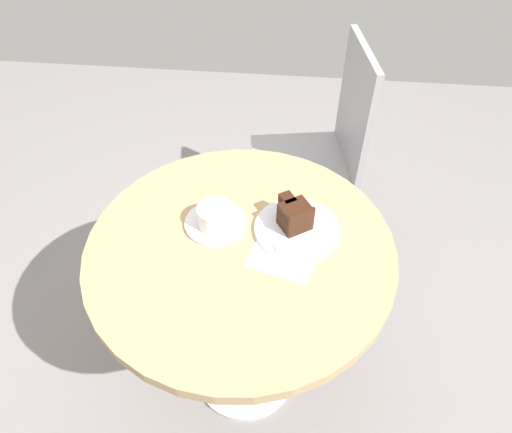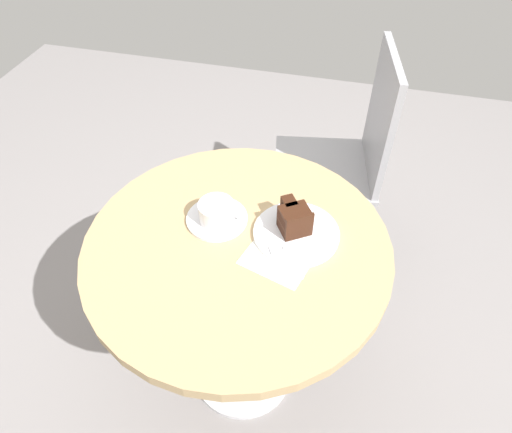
{
  "view_description": "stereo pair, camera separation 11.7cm",
  "coord_description": "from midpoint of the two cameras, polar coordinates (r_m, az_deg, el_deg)",
  "views": [
    {
      "loc": [
        0.12,
        -0.75,
        1.59
      ],
      "look_at": [
        0.03,
        0.06,
        0.76
      ],
      "focal_mm": 32.0,
      "sensor_mm": 36.0,
      "label": 1
    },
    {
      "loc": [
        0.23,
        -0.73,
        1.59
      ],
      "look_at": [
        0.03,
        0.06,
        0.76
      ],
      "focal_mm": 32.0,
      "sensor_mm": 36.0,
      "label": 2
    }
  ],
  "objects": [
    {
      "name": "cafe_chair",
      "position": [
        1.77,
        6.94,
        8.9
      ],
      "size": [
        0.44,
        0.44,
        0.93
      ],
      "rotation": [
        0.0,
        0.0,
        4.89
      ],
      "color": "#9E9EA3",
      "rests_on": "ground"
    },
    {
      "name": "napkin",
      "position": [
        1.15,
        0.93,
        -4.18
      ],
      "size": [
        0.2,
        0.2,
        0.0
      ],
      "rotation": [
        0.0,
        0.0,
        1.28
      ],
      "color": "silver",
      "rests_on": "cafe_table"
    },
    {
      "name": "teaspoon",
      "position": [
        1.17,
        -7.66,
        -2.73
      ],
      "size": [
        0.08,
        0.06,
        0.0
      ],
      "rotation": [
        0.0,
        0.0,
        3.79
      ],
      "color": "silver",
      "rests_on": "saucer"
    },
    {
      "name": "coffee_cup",
      "position": [
        1.19,
        -7.8,
        -0.05
      ],
      "size": [
        0.13,
        0.09,
        0.06
      ],
      "color": "white",
      "rests_on": "saucer"
    },
    {
      "name": "fork",
      "position": [
        1.14,
        1.8,
        -3.57
      ],
      "size": [
        0.13,
        0.07,
        0.0
      ],
      "rotation": [
        0.0,
        0.0,
        3.59
      ],
      "color": "silver",
      "rests_on": "cake_plate"
    },
    {
      "name": "cake_plate",
      "position": [
        1.19,
        2.35,
        -1.7
      ],
      "size": [
        0.22,
        0.22,
        0.01
      ],
      "color": "white",
      "rests_on": "cafe_table"
    },
    {
      "name": "cafe_table",
      "position": [
        1.25,
        -4.55,
        -7.08
      ],
      "size": [
        0.79,
        0.79,
        0.72
      ],
      "color": "tan",
      "rests_on": "ground"
    },
    {
      "name": "ground_plane",
      "position": [
        1.77,
        -3.38,
        -19.01
      ],
      "size": [
        4.4,
        4.4,
        0.01
      ],
      "primitive_type": "cube",
      "color": "gray",
      "rests_on": "ground"
    },
    {
      "name": "cake_slice",
      "position": [
        1.17,
        1.93,
        0.05
      ],
      "size": [
        0.1,
        0.11,
        0.08
      ],
      "rotation": [
        0.0,
        0.0,
        2.15
      ],
      "color": "#381E14",
      "rests_on": "cake_plate"
    },
    {
      "name": "saucer",
      "position": [
        1.22,
        -7.83,
        -0.91
      ],
      "size": [
        0.16,
        0.16,
        0.01
      ],
      "color": "white",
      "rests_on": "cafe_table"
    }
  ]
}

